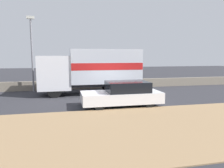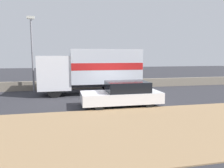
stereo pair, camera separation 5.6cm
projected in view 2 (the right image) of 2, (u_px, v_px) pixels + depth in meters
name	position (u px, v px, depth m)	size (l,w,h in m)	color
ground_plane	(114.00, 101.00, 14.01)	(80.00, 80.00, 0.00)	#2D2D33
dirt_shoulder_foreground	(143.00, 128.00, 8.81)	(60.00, 6.40, 0.04)	#937551
stone_wall_backdrop	(100.00, 84.00, 19.40)	(60.00, 0.35, 0.77)	gray
street_lamp	(32.00, 48.00, 17.05)	(0.56, 0.28, 5.91)	slate
box_truck	(93.00, 69.00, 16.48)	(7.52, 2.43, 3.37)	silver
car_hatchback	(123.00, 94.00, 12.67)	(4.60, 1.89, 1.42)	silver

